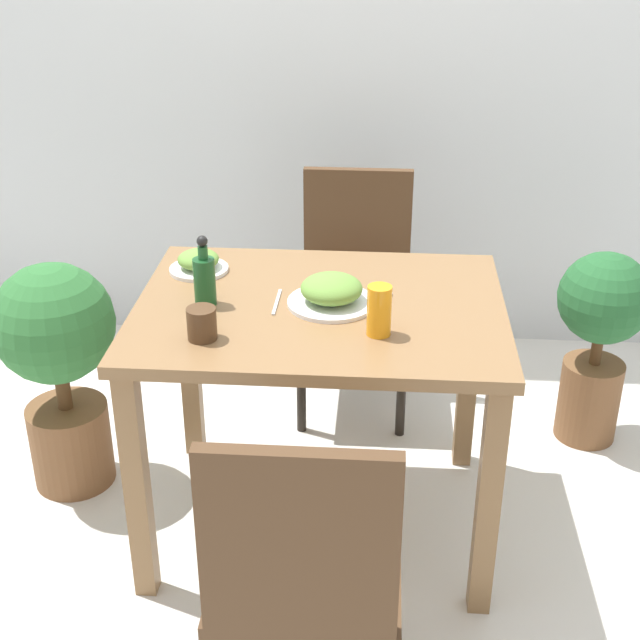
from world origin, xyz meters
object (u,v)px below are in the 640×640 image
side_plate (198,262)px  sauce_bottle (204,278)px  juice_glass (379,311)px  food_plate (332,291)px  potted_plant_left (58,356)px  potted_plant_right (600,330)px  drink_cup (202,324)px  chair_far (355,280)px  chair_near (304,571)px

side_plate → sauce_bottle: sauce_bottle is taller
sauce_bottle → juice_glass: bearing=-16.9°
food_plate → potted_plant_left: bearing=170.7°
sauce_bottle → potted_plant_right: bearing=24.4°
side_plate → potted_plant_left: size_ratio=0.23×
drink_cup → potted_plant_right: (1.22, 0.77, -0.37)m
drink_cup → juice_glass: (0.46, 0.06, 0.03)m
drink_cup → juice_glass: juice_glass is taller
chair_far → potted_plant_right: bearing=-14.2°
chair_far → juice_glass: bearing=-84.4°
side_plate → potted_plant_right: 1.40m
food_plate → drink_cup: bearing=-144.0°
side_plate → potted_plant_right: side_plate is taller
chair_far → potted_plant_right: (0.85, -0.22, -0.07)m
chair_far → juice_glass: (0.09, -0.93, 0.33)m
drink_cup → sauce_bottle: (-0.03, 0.21, 0.04)m
food_plate → potted_plant_right: 1.11m
potted_plant_left → potted_plant_right: bearing=12.6°
chair_near → juice_glass: 0.71m
sauce_bottle → potted_plant_right: sauce_bottle is taller
chair_far → potted_plant_left: 1.10m
drink_cup → food_plate: bearing=36.0°
chair_far → sauce_bottle: sauce_bottle is taller
chair_far → juice_glass: size_ratio=6.45×
chair_far → sauce_bottle: (-0.39, -0.78, 0.34)m
chair_near → potted_plant_left: (-0.87, 0.93, -0.02)m
drink_cup → chair_far: bearing=69.8°
chair_far → juice_glass: 0.99m
juice_glass → potted_plant_left: juice_glass is taller
food_plate → potted_plant_right: food_plate is taller
food_plate → potted_plant_left: size_ratio=0.32×
chair_far → chair_near: bearing=-91.9°
chair_near → food_plate: 0.84m
side_plate → juice_glass: size_ratio=1.30×
side_plate → sauce_bottle: 0.24m
potted_plant_left → drink_cup: bearing=-34.2°
side_plate → juice_glass: bearing=-34.3°
chair_far → potted_plant_left: bearing=-146.3°
sauce_bottle → food_plate: bearing=4.4°
sauce_bottle → chair_far: bearing=63.2°
food_plate → potted_plant_left: food_plate is taller
sauce_bottle → potted_plant_left: size_ratio=0.26×
chair_far → potted_plant_left: chair_far is taller
potted_plant_right → drink_cup: bearing=-147.6°
sauce_bottle → potted_plant_left: sauce_bottle is taller
potted_plant_right → chair_far: bearing=165.8°
chair_near → sauce_bottle: sauce_bottle is taller
chair_near → drink_cup: (-0.31, 0.56, 0.30)m
drink_cup → potted_plant_right: 1.49m
drink_cup → juice_glass: bearing=7.4°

